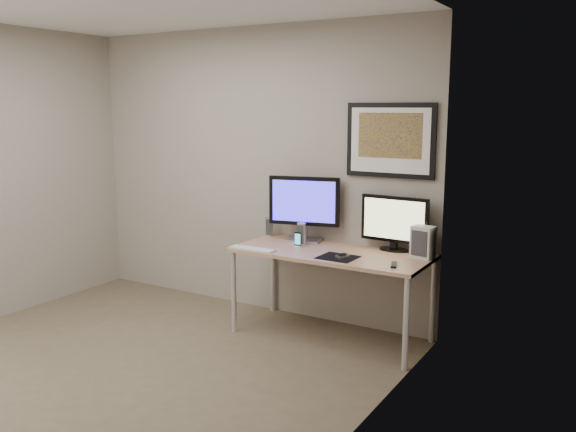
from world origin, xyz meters
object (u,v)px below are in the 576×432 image
at_px(keyboard, 252,249).
at_px(framed_art, 390,140).
at_px(monitor_tv, 394,222).
at_px(speaker_left, 270,226).
at_px(phone_dock, 298,240).
at_px(desk, 331,259).
at_px(fan_unit, 423,242).
at_px(monitor_large, 304,206).
at_px(speaker_right, 301,234).

bearing_deg(keyboard, framed_art, 32.67).
bearing_deg(monitor_tv, speaker_left, -176.34).
height_order(speaker_left, phone_dock, speaker_left).
distance_m(desk, speaker_left, 0.81).
relative_size(desk, fan_unit, 6.35).
distance_m(monitor_tv, keyboard, 1.18).
distance_m(desk, monitor_large, 0.57).
distance_m(monitor_large, fan_unit, 1.10).
relative_size(keyboard, fan_unit, 1.64).
bearing_deg(desk, keyboard, -153.98).
xyz_separation_m(desk, speaker_right, (-0.33, 0.09, 0.16)).
bearing_deg(phone_dock, fan_unit, -2.17).
bearing_deg(desk, monitor_large, 151.10).
xyz_separation_m(desk, keyboard, (-0.58, -0.28, 0.07)).
distance_m(monitor_tv, fan_unit, 0.32).
relative_size(speaker_left, phone_dock, 1.34).
height_order(framed_art, phone_dock, framed_art).
relative_size(framed_art, speaker_left, 4.34).
height_order(phone_dock, fan_unit, fan_unit).
bearing_deg(speaker_left, monitor_large, -25.13).
height_order(desk, framed_art, framed_art).
relative_size(monitor_large, speaker_left, 3.56).
relative_size(desk, framed_art, 2.13).
bearing_deg(monitor_large, speaker_left, 159.57).
height_order(framed_art, monitor_tv, framed_art).
relative_size(framed_art, speaker_right, 4.02).
bearing_deg(fan_unit, keyboard, -151.75).
distance_m(phone_dock, fan_unit, 1.03).
height_order(speaker_right, phone_dock, speaker_right).
relative_size(framed_art, monitor_large, 1.22).
height_order(monitor_large, monitor_tv, monitor_large).
relative_size(phone_dock, fan_unit, 0.51).
bearing_deg(keyboard, speaker_right, 55.01).
bearing_deg(monitor_large, speaker_right, -84.09).
bearing_deg(monitor_tv, desk, -144.93).
bearing_deg(speaker_left, monitor_tv, -17.21).
xyz_separation_m(keyboard, fan_unit, (1.29, 0.45, 0.12)).
bearing_deg(speaker_right, keyboard, -139.72).
bearing_deg(speaker_left, speaker_right, -39.26).
distance_m(monitor_large, speaker_right, 0.25).
relative_size(speaker_right, phone_dock, 1.44).
bearing_deg(speaker_right, framed_art, 4.22).
height_order(monitor_large, phone_dock, monitor_large).
xyz_separation_m(desk, phone_dock, (-0.30, -0.02, 0.13)).
xyz_separation_m(framed_art, monitor_tv, (0.08, -0.06, -0.65)).
xyz_separation_m(phone_dock, keyboard, (-0.28, -0.26, -0.06)).
relative_size(monitor_tv, speaker_right, 3.08).
bearing_deg(fan_unit, monitor_large, -173.10).
bearing_deg(monitor_tv, monitor_large, -172.53).
relative_size(monitor_tv, phone_dock, 4.44).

